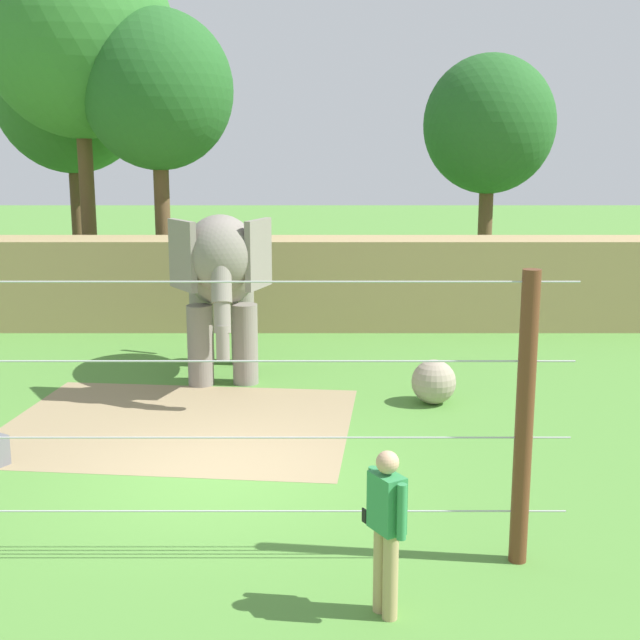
# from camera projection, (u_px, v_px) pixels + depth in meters

# --- Properties ---
(ground_plane) EXTENTS (120.00, 120.00, 0.00)m
(ground_plane) POSITION_uv_depth(u_px,v_px,m) (213.00, 474.00, 11.48)
(ground_plane) COLOR #518938
(dirt_patch) EXTENTS (6.08, 5.03, 0.01)m
(dirt_patch) POSITION_uv_depth(u_px,v_px,m) (176.00, 424.00, 13.60)
(dirt_patch) COLOR #937F5B
(dirt_patch) RESTS_ON ground
(embankment_wall) EXTENTS (36.00, 1.80, 2.27)m
(embankment_wall) POSITION_uv_depth(u_px,v_px,m) (261.00, 283.00, 21.10)
(embankment_wall) COLOR tan
(embankment_wall) RESTS_ON ground
(elephant) EXTENTS (2.03, 4.40, 3.27)m
(elephant) POSITION_uv_depth(u_px,v_px,m) (219.00, 270.00, 15.98)
(elephant) COLOR gray
(elephant) RESTS_ON ground
(enrichment_ball) EXTENTS (0.79, 0.79, 0.79)m
(enrichment_ball) POSITION_uv_depth(u_px,v_px,m) (432.00, 382.00, 14.66)
(enrichment_ball) COLOR gray
(enrichment_ball) RESTS_ON ground
(cable_fence) EXTENTS (8.27, 0.19, 3.23)m
(cable_fence) POSITION_uv_depth(u_px,v_px,m) (180.00, 419.00, 8.73)
(cable_fence) COLOR brown
(cable_fence) RESTS_ON ground
(zookeeper) EXTENTS (0.41, 0.54, 1.67)m
(zookeeper) POSITION_uv_depth(u_px,v_px,m) (385.00, 525.00, 7.82)
(zookeeper) COLOR tan
(zookeeper) RESTS_ON ground
(tree_far_left) EXTENTS (4.21, 4.21, 8.32)m
(tree_far_left) POSITION_uv_depth(u_px,v_px,m) (156.00, 91.00, 22.95)
(tree_far_left) COLOR brown
(tree_far_left) RESTS_ON ground
(tree_left_of_centre) EXTENTS (3.98, 3.98, 7.33)m
(tree_left_of_centre) POSITION_uv_depth(u_px,v_px,m) (487.00, 125.00, 25.04)
(tree_left_of_centre) COLOR brown
(tree_left_of_centre) RESTS_ON ground
(tree_behind_wall) EXTENTS (4.91, 4.91, 8.89)m
(tree_behind_wall) POSITION_uv_depth(u_px,v_px,m) (69.00, 93.00, 26.39)
(tree_behind_wall) COLOR brown
(tree_behind_wall) RESTS_ON ground
(tree_right_of_centre) EXTENTS (5.45, 5.45, 10.50)m
(tree_right_of_centre) POSITION_uv_depth(u_px,v_px,m) (77.00, 37.00, 23.44)
(tree_right_of_centre) COLOR brown
(tree_right_of_centre) RESTS_ON ground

